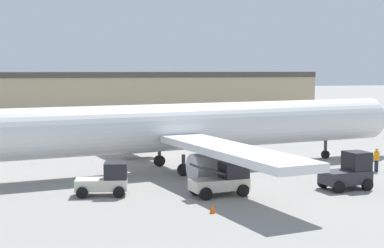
{
  "coord_description": "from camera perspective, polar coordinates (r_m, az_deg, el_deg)",
  "views": [
    {
      "loc": [
        -11.72,
        -44.26,
        7.92
      ],
      "look_at": [
        0.0,
        0.0,
        3.58
      ],
      "focal_mm": 55.0,
      "sensor_mm": 36.0,
      "label": 1
    }
  ],
  "objects": [
    {
      "name": "ground_plane",
      "position": [
        46.46,
        0.0,
        -4.4
      ],
      "size": [
        400.0,
        400.0,
        0.0
      ],
      "primitive_type": "plane",
      "color": "gray"
    },
    {
      "name": "terminal_building",
      "position": [
        78.62,
        -10.69,
        2.28
      ],
      "size": [
        61.28,
        12.19,
        7.47
      ],
      "color": "tan",
      "rests_on": "ground_plane"
    },
    {
      "name": "airplane",
      "position": [
        45.6,
        -1.12,
        -0.34
      ],
      "size": [
        43.01,
        34.4,
        11.22
      ],
      "rotation": [
        0.0,
        0.0,
        0.18
      ],
      "color": "silver",
      "rests_on": "ground_plane"
    },
    {
      "name": "ground_crew_worker",
      "position": [
        47.39,
        17.46,
        -3.26
      ],
      "size": [
        0.4,
        0.4,
        1.83
      ],
      "rotation": [
        0.0,
        0.0,
        2.21
      ],
      "color": "#1E2338",
      "rests_on": "ground_plane"
    },
    {
      "name": "baggage_tug",
      "position": [
        40.1,
        14.98,
        -4.53
      ],
      "size": [
        3.29,
        2.35,
        2.46
      ],
      "rotation": [
        0.0,
        0.0,
        0.1
      ],
      "color": "#2D2D33",
      "rests_on": "ground_plane"
    },
    {
      "name": "belt_loader_truck",
      "position": [
        36.83,
        3.04,
        -5.4
      ],
      "size": [
        3.75,
        2.25,
        2.11
      ],
      "rotation": [
        0.0,
        0.0,
        0.12
      ],
      "color": "beige",
      "rests_on": "ground_plane"
    },
    {
      "name": "pushback_tug",
      "position": [
        37.23,
        -8.34,
        -5.43
      ],
      "size": [
        3.41,
        2.27,
        2.06
      ],
      "rotation": [
        0.0,
        0.0,
        -0.18
      ],
      "color": "beige",
      "rests_on": "ground_plane"
    },
    {
      "name": "safety_cone_near",
      "position": [
        32.56,
        2.01,
        -8.17
      ],
      "size": [
        0.36,
        0.36,
        0.55
      ],
      "color": "#EF590F",
      "rests_on": "ground_plane"
    }
  ]
}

